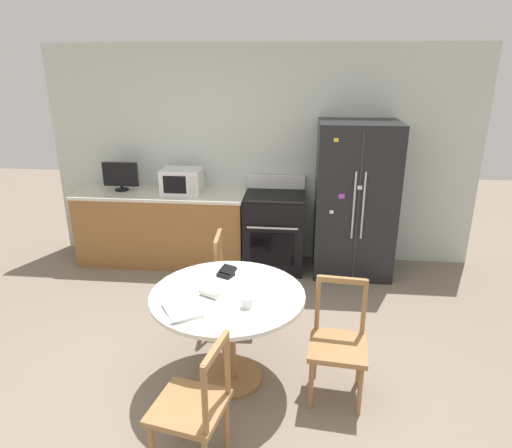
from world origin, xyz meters
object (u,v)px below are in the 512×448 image
object	(u,v)px
dining_chair_right	(338,344)
countertop_tv	(121,175)
microwave	(182,181)
wallet	(227,272)
dining_chair_near	(193,408)
refrigerator	(355,200)
oven_range	(274,231)
candle_glass	(247,303)
dining_chair_far	(236,282)

from	to	relation	value
dining_chair_right	countertop_tv	bearing A→B (deg)	-36.94
microwave	wallet	bearing A→B (deg)	-65.95
countertop_tv	dining_chair_right	world-z (taller)	countertop_tv
dining_chair_near	refrigerator	bearing A→B (deg)	-10.98
refrigerator	oven_range	size ratio (longest dim) A/B	1.65
refrigerator	candle_glass	distance (m)	2.50
microwave	wallet	world-z (taller)	microwave
microwave	oven_range	bearing A→B (deg)	-1.72
refrigerator	dining_chair_right	bearing A→B (deg)	-98.06
refrigerator	dining_chair_far	size ratio (longest dim) A/B	1.97
dining_chair_right	candle_glass	size ratio (longest dim) A/B	10.97
microwave	dining_chair_far	xyz separation A→B (m)	(0.83, -1.34, -0.61)
countertop_tv	dining_chair_near	size ratio (longest dim) A/B	0.47
oven_range	countertop_tv	xyz separation A→B (m)	(-1.88, 0.07, 0.62)
oven_range	microwave	distance (m)	1.25
dining_chair_far	wallet	world-z (taller)	dining_chair_far
dining_chair_right	candle_glass	world-z (taller)	dining_chair_right
dining_chair_far	wallet	size ratio (longest dim) A/B	5.43
refrigerator	wallet	bearing A→B (deg)	-123.36
refrigerator	dining_chair_far	xyz separation A→B (m)	(-1.20, -1.28, -0.46)
countertop_tv	wallet	world-z (taller)	countertop_tv
oven_range	dining_chair_far	size ratio (longest dim) A/B	1.20
dining_chair_far	candle_glass	xyz separation A→B (m)	(0.23, -1.02, 0.36)
refrigerator	oven_range	bearing A→B (deg)	178.26
refrigerator	microwave	xyz separation A→B (m)	(-2.04, 0.06, 0.16)
countertop_tv	dining_chair_far	xyz separation A→B (m)	(1.60, -1.38, -0.65)
dining_chair_right	dining_chair_near	distance (m)	1.18
countertop_tv	candle_glass	world-z (taller)	countertop_tv
refrigerator	microwave	world-z (taller)	refrigerator
dining_chair_right	wallet	world-z (taller)	dining_chair_right
countertop_tv	dining_chair_near	bearing A→B (deg)	-62.62
wallet	dining_chair_right	bearing A→B (deg)	-23.37
oven_range	candle_glass	size ratio (longest dim) A/B	13.14
oven_range	wallet	world-z (taller)	oven_range
dining_chair_far	countertop_tv	bearing A→B (deg)	-133.76
countertop_tv	microwave	bearing A→B (deg)	-2.56
oven_range	dining_chair_near	world-z (taller)	oven_range
oven_range	dining_chair_far	bearing A→B (deg)	-102.05
microwave	countertop_tv	xyz separation A→B (m)	(-0.77, 0.03, 0.04)
refrigerator	wallet	xyz separation A→B (m)	(-1.20, -1.82, -0.10)
oven_range	wallet	bearing A→B (deg)	-98.36
countertop_tv	dining_chair_near	world-z (taller)	countertop_tv
oven_range	dining_chair_right	bearing A→B (deg)	-74.60
dining_chair_right	dining_chair_far	bearing A→B (deg)	-40.16
oven_range	wallet	distance (m)	1.89
dining_chair_right	oven_range	bearing A→B (deg)	-68.88
oven_range	dining_chair_far	xyz separation A→B (m)	(-0.28, -1.31, -0.03)
refrigerator	dining_chair_right	size ratio (longest dim) A/B	1.97
refrigerator	candle_glass	world-z (taller)	refrigerator
oven_range	wallet	size ratio (longest dim) A/B	6.50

